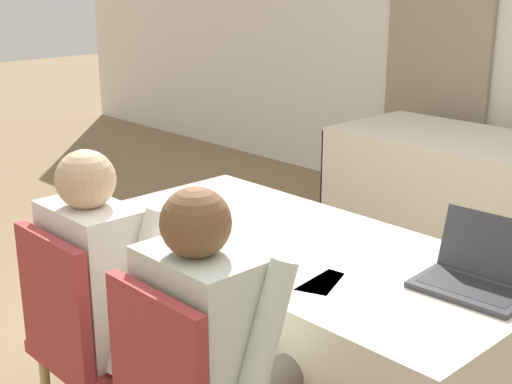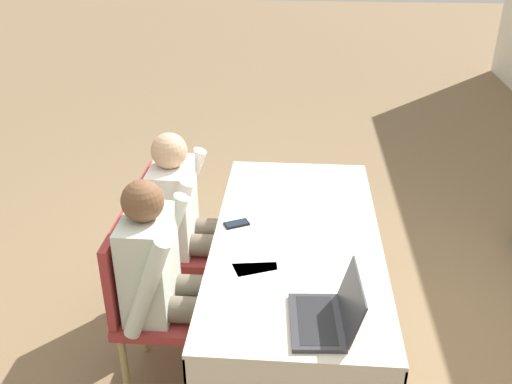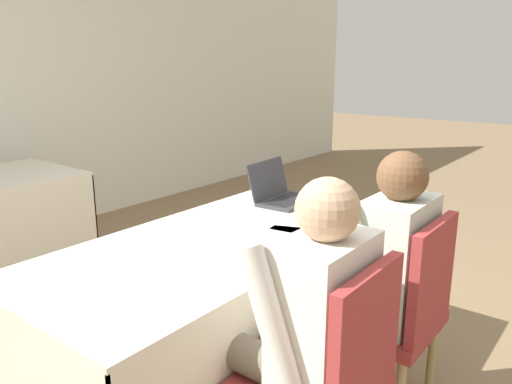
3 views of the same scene
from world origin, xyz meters
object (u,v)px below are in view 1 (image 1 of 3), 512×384
(laptop, at_px, (476,276))
(chair_near_left, at_px, (90,337))
(person_checkered_shirt, at_px, (113,286))
(cell_phone, at_px, (216,258))
(person_white_shirt, at_px, (220,346))

(laptop, relative_size, chair_near_left, 0.40)
(chair_near_left, bearing_deg, person_checkered_shirt, -90.00)
(cell_phone, relative_size, person_checkered_shirt, 0.13)
(laptop, distance_m, person_checkered_shirt, 1.23)
(person_checkered_shirt, bearing_deg, laptop, -141.55)
(cell_phone, bearing_deg, person_white_shirt, -65.98)
(cell_phone, bearing_deg, laptop, 3.98)
(laptop, relative_size, person_white_shirt, 0.31)
(cell_phone, height_order, person_checkered_shirt, person_checkered_shirt)
(laptop, distance_m, person_white_shirt, 0.86)
(chair_near_left, xyz_separation_m, person_checkered_shirt, (0.00, 0.10, 0.16))
(chair_near_left, relative_size, person_white_shirt, 0.78)
(cell_phone, distance_m, person_checkered_shirt, 0.37)
(cell_phone, relative_size, chair_near_left, 0.16)
(chair_near_left, xyz_separation_m, person_white_shirt, (0.57, 0.10, 0.16))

